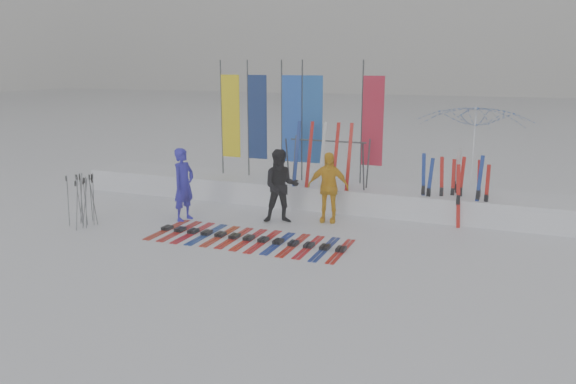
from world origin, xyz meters
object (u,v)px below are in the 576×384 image
at_px(person_blue, 184,185).
at_px(ski_row, 248,238).
at_px(person_black, 281,186).
at_px(tent_canopy, 472,155).
at_px(ski_rack, 328,156).
at_px(person_yellow, 328,187).

xyz_separation_m(person_blue, ski_row, (2.11, -0.88, -0.84)).
bearing_deg(person_black, ski_row, -118.53).
height_order(person_black, tent_canopy, tent_canopy).
bearing_deg(ski_row, tent_canopy, 49.15).
bearing_deg(tent_canopy, person_black, -140.83).
bearing_deg(tent_canopy, ski_row, -130.85).
bearing_deg(ski_rack, person_yellow, -71.55).
height_order(person_yellow, tent_canopy, tent_canopy).
bearing_deg(tent_canopy, ski_rack, -153.59).
relative_size(person_blue, person_black, 1.00).
bearing_deg(person_yellow, person_black, -162.27).
xyz_separation_m(person_black, ski_row, (-0.13, -1.54, -0.84)).
relative_size(person_black, ski_rack, 0.86).
distance_m(person_yellow, ski_row, 2.45).
relative_size(ski_row, ski_rack, 2.10).
bearing_deg(ski_row, person_yellow, 60.36).
bearing_deg(ski_rack, person_blue, -141.79).
bearing_deg(tent_canopy, person_yellow, -137.07).
bearing_deg(ski_rack, tent_canopy, 26.41).
bearing_deg(person_black, person_yellow, 1.55).
relative_size(person_black, person_yellow, 1.04).
distance_m(person_blue, person_yellow, 3.45).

